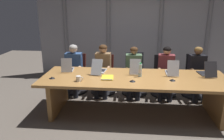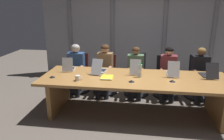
{
  "view_description": "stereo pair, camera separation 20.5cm",
  "coord_description": "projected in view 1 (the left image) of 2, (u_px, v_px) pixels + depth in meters",
  "views": [
    {
      "loc": [
        -0.06,
        -4.0,
        2.1
      ],
      "look_at": [
        -0.44,
        0.1,
        0.85
      ],
      "focal_mm": 35.37,
      "sensor_mm": 36.0,
      "label": 1
    },
    {
      "loc": [
        0.14,
        -3.97,
        2.1
      ],
      "look_at": [
        -0.44,
        0.1,
        0.85
      ],
      "focal_mm": 35.37,
      "sensor_mm": 36.0,
      "label": 2
    }
  ],
  "objects": [
    {
      "name": "ground_plane",
      "position": [
        133.0,
        113.0,
        4.42
      ],
      "size": [
        11.23,
        11.23,
        0.0
      ],
      "primitive_type": "plane",
      "color": "#6B6056"
    },
    {
      "name": "conference_table",
      "position": [
        134.0,
        85.0,
        4.24
      ],
      "size": [
        3.54,
        1.2,
        0.75
      ],
      "color": "#B77F42",
      "rests_on": "ground_plane"
    },
    {
      "name": "curtain_backdrop",
      "position": [
        135.0,
        28.0,
        6.31
      ],
      "size": [
        5.61,
        0.17,
        2.82
      ],
      "color": "#9999A0",
      "rests_on": "ground_plane"
    },
    {
      "name": "laptop_left_end",
      "position": [
        68.0,
        68.0,
        4.57
      ],
      "size": [
        0.26,
        0.39,
        0.3
      ],
      "rotation": [
        0.0,
        0.0,
        1.7
      ],
      "color": "#A8ADB7",
      "rests_on": "conference_table"
    },
    {
      "name": "laptop_left_mid",
      "position": [
        99.0,
        70.0,
        4.46
      ],
      "size": [
        0.28,
        0.52,
        0.31
      ],
      "rotation": [
        0.0,
        0.0,
        1.43
      ],
      "color": "#A8ADB7",
      "rests_on": "conference_table"
    },
    {
      "name": "laptop_center",
      "position": [
        135.0,
        70.0,
        4.45
      ],
      "size": [
        0.22,
        0.42,
        0.31
      ],
      "rotation": [
        0.0,
        0.0,
        1.57
      ],
      "color": "#BCBCC1",
      "rests_on": "conference_table"
    },
    {
      "name": "laptop_right_mid",
      "position": [
        172.0,
        71.0,
        4.36
      ],
      "size": [
        0.23,
        0.44,
        0.31
      ],
      "rotation": [
        0.0,
        0.0,
        1.54
      ],
      "color": "#BCBCC1",
      "rests_on": "conference_table"
    },
    {
      "name": "laptop_right_end",
      "position": [
        207.0,
        72.0,
        4.3
      ],
      "size": [
        0.28,
        0.46,
        0.31
      ],
      "rotation": [
        0.0,
        0.0,
        1.68
      ],
      "color": "#2D2D33",
      "rests_on": "conference_table"
    },
    {
      "name": "office_chair_left_end",
      "position": [
        76.0,
        77.0,
        5.45
      ],
      "size": [
        0.6,
        0.6,
        0.91
      ],
      "rotation": [
        0.0,
        0.0,
        -1.64
      ],
      "color": "#511E19",
      "rests_on": "ground_plane"
    },
    {
      "name": "office_chair_left_mid",
      "position": [
        104.0,
        78.0,
        5.39
      ],
      "size": [
        0.6,
        0.6,
        0.9
      ],
      "rotation": [
        0.0,
        0.0,
        -1.66
      ],
      "color": "#511E19",
      "rests_on": "ground_plane"
    },
    {
      "name": "office_chair_center",
      "position": [
        134.0,
        79.0,
        5.33
      ],
      "size": [
        0.6,
        0.6,
        0.97
      ],
      "rotation": [
        0.0,
        0.0,
        -1.5
      ],
      "color": "#2D2D38",
      "rests_on": "ground_plane"
    },
    {
      "name": "office_chair_right_mid",
      "position": [
        164.0,
        80.0,
        5.27
      ],
      "size": [
        0.6,
        0.6,
        0.92
      ],
      "rotation": [
        0.0,
        0.0,
        -1.48
      ],
      "color": "black",
      "rests_on": "ground_plane"
    },
    {
      "name": "office_chair_right_end",
      "position": [
        195.0,
        81.0,
        5.2
      ],
      "size": [
        0.6,
        0.6,
        0.95
      ],
      "rotation": [
        0.0,
        0.0,
        -1.62
      ],
      "color": "black",
      "rests_on": "ground_plane"
    },
    {
      "name": "person_left_end",
      "position": [
        73.0,
        66.0,
        5.21
      ],
      "size": [
        0.4,
        0.55,
        1.18
      ],
      "rotation": [
        0.0,
        0.0,
        -1.54
      ],
      "color": "#335184",
      "rests_on": "ground_plane"
    },
    {
      "name": "person_left_mid",
      "position": [
        103.0,
        67.0,
        5.15
      ],
      "size": [
        0.38,
        0.56,
        1.19
      ],
      "rotation": [
        0.0,
        0.0,
        -1.61
      ],
      "color": "olive",
      "rests_on": "ground_plane"
    },
    {
      "name": "person_center",
      "position": [
        134.0,
        69.0,
        5.09
      ],
      "size": [
        0.38,
        0.55,
        1.15
      ],
      "rotation": [
        0.0,
        0.0,
        -1.55
      ],
      "color": "#4C6B4C",
      "rests_on": "ground_plane"
    },
    {
      "name": "person_right_mid",
      "position": [
        166.0,
        69.0,
        5.02
      ],
      "size": [
        0.4,
        0.57,
        1.17
      ],
      "rotation": [
        0.0,
        0.0,
        -1.66
      ],
      "color": "brown",
      "rests_on": "ground_plane"
    },
    {
      "name": "person_right_end",
      "position": [
        198.0,
        70.0,
        4.96
      ],
      "size": [
        0.4,
        0.57,
        1.18
      ],
      "rotation": [
        0.0,
        0.0,
        -1.49
      ],
      "color": "black",
      "rests_on": "ground_plane"
    },
    {
      "name": "water_bottle_primary",
      "position": [
        140.0,
        70.0,
        4.2
      ],
      "size": [
        0.07,
        0.07,
        0.27
      ],
      "color": "silver",
      "rests_on": "conference_table"
    },
    {
      "name": "coffee_mug_near",
      "position": [
        79.0,
        79.0,
        3.97
      ],
      "size": [
        0.14,
        0.09,
        0.1
      ],
      "color": "white",
      "rests_on": "conference_table"
    },
    {
      "name": "conference_mic_left_side",
      "position": [
        52.0,
        78.0,
        4.12
      ],
      "size": [
        0.11,
        0.11,
        0.03
      ],
      "primitive_type": "cone",
      "color": "black",
      "rests_on": "conference_table"
    },
    {
      "name": "conference_mic_middle",
      "position": [
        173.0,
        80.0,
        4.0
      ],
      "size": [
        0.11,
        0.11,
        0.03
      ],
      "primitive_type": "cone",
      "color": "black",
      "rests_on": "conference_table"
    },
    {
      "name": "conference_mic_right_side",
      "position": [
        133.0,
        81.0,
        3.95
      ],
      "size": [
        0.11,
        0.11,
        0.03
      ],
      "primitive_type": "cone",
      "color": "black",
      "rests_on": "conference_table"
    },
    {
      "name": "spiral_notepad",
      "position": [
        107.0,
        77.0,
        4.15
      ],
      "size": [
        0.23,
        0.32,
        0.03
      ],
      "rotation": [
        0.0,
        0.0,
        0.05
      ],
      "color": "yellow",
      "rests_on": "conference_table"
    }
  ]
}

